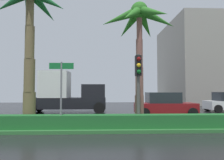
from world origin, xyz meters
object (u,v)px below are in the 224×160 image
at_px(palm_tree_centre_left, 30,19).
at_px(traffic_signal_median_right, 138,77).
at_px(palm_tree_centre, 139,27).
at_px(box_truck_following, 67,94).
at_px(car_in_traffic_leading, 164,105).
at_px(street_name_sign, 61,86).

bearing_deg(palm_tree_centre_left, traffic_signal_median_right, -5.92).
relative_size(palm_tree_centre_left, palm_tree_centre, 1.11).
bearing_deg(box_truck_following, palm_tree_centre, -54.86).
bearing_deg(car_in_traffic_leading, street_name_sign, -139.01).
distance_m(traffic_signal_median_right, car_in_traffic_leading, 6.12).
bearing_deg(car_in_traffic_leading, box_truck_following, 159.11).
height_order(palm_tree_centre, box_truck_following, palm_tree_centre).
bearing_deg(box_truck_following, street_name_sign, -81.93).
height_order(street_name_sign, car_in_traffic_leading, street_name_sign).
xyz_separation_m(palm_tree_centre_left, street_name_sign, (1.74, -0.84, -3.35)).
height_order(street_name_sign, box_truck_following, box_truck_following).
xyz_separation_m(palm_tree_centre, box_truck_following, (-4.98, 7.08, -3.68)).
relative_size(palm_tree_centre_left, box_truck_following, 1.11).
bearing_deg(palm_tree_centre, palm_tree_centre_left, -175.53).
height_order(palm_tree_centre, street_name_sign, palm_tree_centre).
bearing_deg(car_in_traffic_leading, palm_tree_centre_left, -150.02).
xyz_separation_m(palm_tree_centre_left, traffic_signal_median_right, (5.30, -0.55, -2.91)).
relative_size(palm_tree_centre, traffic_signal_median_right, 1.86).
relative_size(palm_tree_centre_left, street_name_sign, 2.36).
xyz_separation_m(traffic_signal_median_right, street_name_sign, (-3.56, -0.29, -0.44)).
relative_size(traffic_signal_median_right, car_in_traffic_leading, 0.80).
height_order(palm_tree_centre, traffic_signal_median_right, palm_tree_centre).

